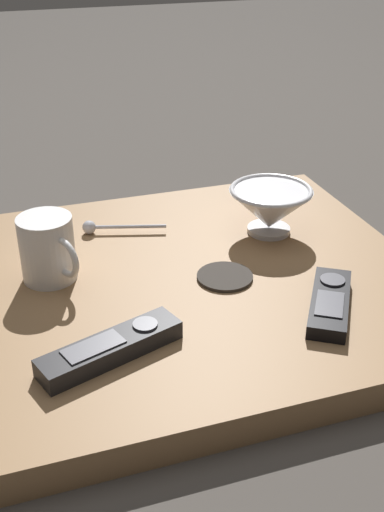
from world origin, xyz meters
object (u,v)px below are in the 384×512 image
Objects in this scene: drink_coaster at (225,277)px; tv_remote_near at (111,348)px; teaspoon at (100,227)px; tv_remote_far at (330,303)px; coffee_mug at (48,249)px; cereal_bowl at (270,208)px.

tv_remote_near is at bearing 123.26° from drink_coaster.
tv_remote_far is (-0.32, -0.25, -0.00)m from teaspoon.
coffee_mug is 0.26m from drink_coaster.
cereal_bowl is at bearing -4.33° from tv_remote_far.
coffee_mug reaches higher than tv_remote_near.
teaspoon is at bearing 72.75° from cereal_bowl.
coffee_mug is 0.57× the size of tv_remote_near.
coffee_mug is at bearing 71.55° from drink_coaster.
coffee_mug reaches higher than drink_coaster.
drink_coaster is (-0.12, 0.12, -0.04)m from cereal_bowl.
tv_remote_near is at bearing 170.90° from teaspoon.
teaspoon is 0.40m from tv_remote_far.
cereal_bowl is at bearing -46.29° from drink_coaster.
cereal_bowl is 0.87× the size of tv_remote_far.
coffee_mug is at bearing 59.88° from tv_remote_far.
drink_coaster is at bearing 41.14° from tv_remote_far.
tv_remote_near is (-0.21, -0.04, -0.04)m from coffee_mug.
drink_coaster is at bearing -144.38° from teaspoon.
coffee_mug is at bearing 95.87° from cereal_bowl.
coffee_mug reaches higher than tv_remote_far.
cereal_bowl is 1.66× the size of drink_coaster.
tv_remote_far is at bearing -138.86° from drink_coaster.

